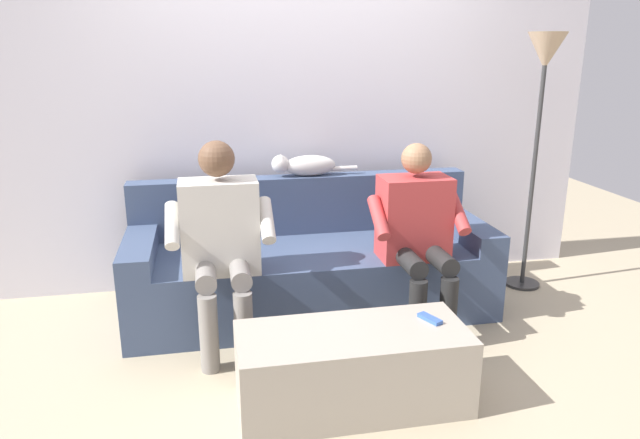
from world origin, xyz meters
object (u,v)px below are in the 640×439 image
(coffee_table, at_px, (352,368))
(cat_on_backrest, at_px, (304,165))
(floor_lamp, at_px, (543,79))
(person_right_seated, at_px, (221,235))
(remote_blue, at_px, (430,319))
(person_left_seated, at_px, (417,228))
(couch, at_px, (310,266))

(coffee_table, xyz_separation_m, cat_on_backrest, (-0.02, -1.42, 0.69))
(floor_lamp, bearing_deg, person_right_seated, 12.27)
(person_right_seated, xyz_separation_m, cat_on_backrest, (-0.58, -0.70, 0.23))
(person_right_seated, xyz_separation_m, remote_blue, (-0.95, 0.68, -0.26))
(coffee_table, height_order, floor_lamp, floor_lamp)
(floor_lamp, bearing_deg, coffee_table, 37.22)
(person_right_seated, distance_m, remote_blue, 1.20)
(person_left_seated, xyz_separation_m, person_right_seated, (1.13, 0.00, 0.03))
(person_left_seated, relative_size, person_right_seated, 0.96)
(person_left_seated, distance_m, person_right_seated, 1.13)
(person_left_seated, bearing_deg, remote_blue, 75.57)
(coffee_table, xyz_separation_m, remote_blue, (-0.39, -0.04, 0.20))
(person_left_seated, height_order, person_right_seated, person_right_seated)
(remote_blue, bearing_deg, couch, 175.73)
(coffee_table, distance_m, floor_lamp, 2.31)
(couch, relative_size, person_left_seated, 2.03)
(coffee_table, relative_size, floor_lamp, 0.62)
(person_left_seated, relative_size, cat_on_backrest, 1.92)
(cat_on_backrest, bearing_deg, floor_lamp, 171.11)
(couch, bearing_deg, remote_blue, 109.82)
(coffee_table, height_order, person_left_seated, person_left_seated)
(person_left_seated, bearing_deg, floor_lamp, -155.04)
(person_right_seated, xyz_separation_m, floor_lamp, (-2.11, -0.46, 0.78))
(person_right_seated, height_order, remote_blue, person_right_seated)
(coffee_table, height_order, cat_on_backrest, cat_on_backrest)
(person_left_seated, bearing_deg, couch, -35.50)
(cat_on_backrest, xyz_separation_m, remote_blue, (-0.37, 1.38, -0.49))
(coffee_table, height_order, remote_blue, remote_blue)
(cat_on_backrest, bearing_deg, coffee_table, 89.12)
(person_left_seated, bearing_deg, person_right_seated, 0.00)
(person_right_seated, relative_size, floor_lamp, 0.67)
(coffee_table, height_order, person_right_seated, person_right_seated)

